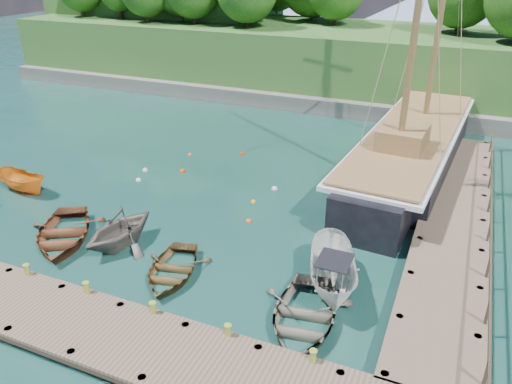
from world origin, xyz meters
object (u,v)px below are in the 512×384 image
Objects in this scene: rowboat_0 at (64,241)px; rowboat_3 at (303,325)px; cabin_boat_white at (332,290)px; schooner at (410,153)px; rowboat_1 at (121,245)px; motorboat_orange at (25,191)px; rowboat_2 at (172,275)px.

rowboat_3 is (12.25, -1.13, 0.00)m from rowboat_0.
cabin_boat_white is at bearing 71.16° from rowboat_3.
schooner is (1.47, 16.28, 1.10)m from rowboat_3.
rowboat_0 is 12.75m from cabin_boat_white.
schooner is at bearing 67.30° from cabin_boat_white.
rowboat_3 is (9.52, -1.90, 0.00)m from rowboat_1.
motorboat_orange is 18.66m from cabin_boat_white.
rowboat_0 is 1.38× the size of motorboat_orange.
rowboat_3 is at bearing -1.58° from rowboat_1.
rowboat_1 is 0.78× the size of cabin_boat_white.
rowboat_0 is 2.84m from rowboat_1.
motorboat_orange reaches higher than rowboat_0.
schooner reaches higher than rowboat_1.
rowboat_3 is at bearing -96.31° from motorboat_orange.
rowboat_2 is at bearing 176.52° from cabin_boat_white.
schooner is (1.04, 13.81, 1.10)m from cabin_boat_white.
rowboat_2 is at bearing -35.18° from rowboat_0.
rowboat_1 is at bearing -98.92° from motorboat_orange.
cabin_boat_white is (0.43, 2.46, 0.00)m from rowboat_3.
cabin_boat_white is at bearing 12.95° from rowboat_1.
rowboat_3 is 0.99× the size of cabin_boat_white.
rowboat_2 is 17.30m from schooner.
rowboat_3 is 0.18× the size of schooner.
rowboat_1 is 0.95× the size of rowboat_2.
rowboat_3 is at bearing -118.28° from cabin_boat_white.
schooner reaches higher than cabin_boat_white.
rowboat_1 reaches higher than rowboat_2.
schooner is (19.60, 11.86, 1.10)m from motorboat_orange.
motorboat_orange is (-5.88, 3.28, 0.00)m from rowboat_0.
schooner reaches higher than rowboat_3.
motorboat_orange is at bearing 173.40° from rowboat_1.
rowboat_3 is 2.50m from cabin_boat_white.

